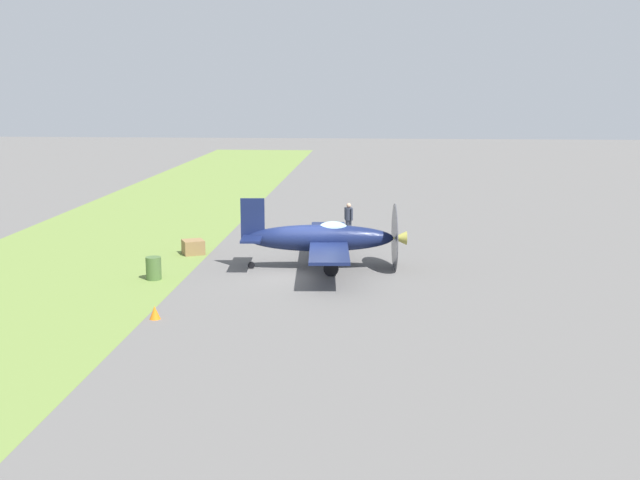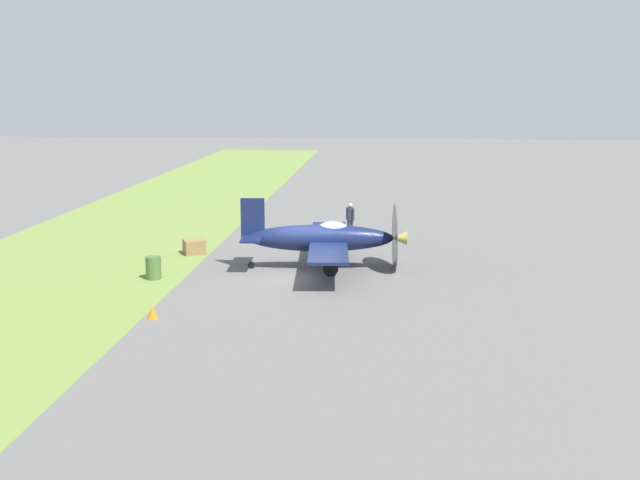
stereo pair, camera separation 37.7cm
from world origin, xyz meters
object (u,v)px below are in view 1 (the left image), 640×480
Objects in this scene: airplane_lead at (323,238)px; fuel_drum at (154,268)px; runway_marker_cone at (155,313)px; ground_crew_chief at (349,219)px; supply_crate at (193,247)px.

airplane_lead is 9.59× the size of fuel_drum.
airplane_lead is 19.62× the size of runway_marker_cone.
supply_crate is at bearing -95.68° from ground_crew_chief.
airplane_lead is at bearing 110.07° from fuel_drum.
airplane_lead is 9.59× the size of supply_crate.
supply_crate is at bearing 174.59° from fuel_drum.
ground_crew_chief is at bearing 169.61° from airplane_lead.
runway_marker_cone is (7.62, -4.97, -1.07)m from airplane_lead.
ground_crew_chief is 3.93× the size of runway_marker_cone.
airplane_lead is at bearing 68.08° from supply_crate.
fuel_drum reaches higher than supply_crate.
fuel_drum reaches higher than runway_marker_cone.
fuel_drum is 5.47m from runway_marker_cone.
supply_crate is (-2.42, -6.03, -0.97)m from airplane_lead.
supply_crate is (4.46, -6.80, -0.59)m from ground_crew_chief.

